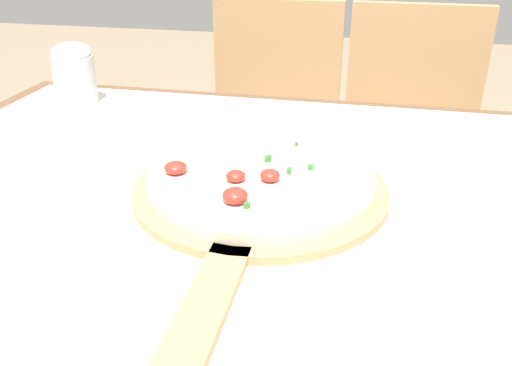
% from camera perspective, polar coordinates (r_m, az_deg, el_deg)
% --- Properties ---
extents(dining_table, '(1.33, 1.02, 0.75)m').
position_cam_1_polar(dining_table, '(0.75, 3.23, -10.28)').
color(dining_table, brown).
rests_on(dining_table, ground_plane).
extents(towel_cloth, '(1.25, 0.94, 0.00)m').
position_cam_1_polar(towel_cloth, '(0.70, 3.43, -3.53)').
color(towel_cloth, silver).
rests_on(towel_cloth, dining_table).
extents(pizza_peel, '(0.35, 0.57, 0.01)m').
position_cam_1_polar(pizza_peel, '(0.72, 0.07, -1.55)').
color(pizza_peel, tan).
rests_on(pizza_peel, towel_cloth).
extents(pizza, '(0.31, 0.31, 0.04)m').
position_cam_1_polar(pizza, '(0.74, 0.45, 0.64)').
color(pizza, beige).
rests_on(pizza, pizza_peel).
extents(chair_left, '(0.42, 0.42, 0.89)m').
position_cam_1_polar(chair_left, '(1.64, 1.72, 5.24)').
color(chair_left, tan).
rests_on(chair_left, ground_plane).
extents(chair_right, '(0.41, 0.41, 0.89)m').
position_cam_1_polar(chair_right, '(1.62, 15.64, 3.97)').
color(chair_right, tan).
rests_on(chair_right, ground_plane).
extents(flour_cup, '(0.08, 0.08, 0.12)m').
position_cam_1_polar(flour_cup, '(1.17, -18.65, 10.94)').
color(flour_cup, '#B2B7BC').
rests_on(flour_cup, towel_cloth).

